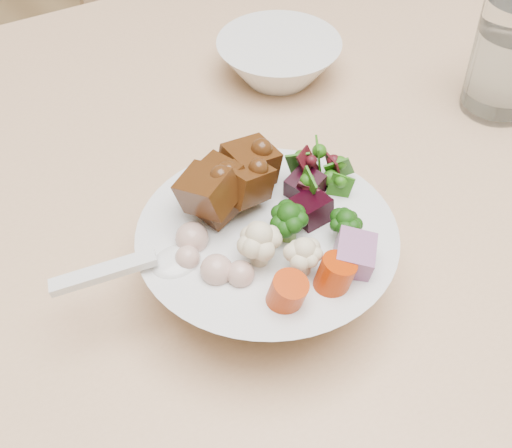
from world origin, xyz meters
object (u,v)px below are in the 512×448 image
chair_far (206,105)px  side_bowl (279,60)px  dining_table (458,208)px  food_bowl (267,252)px  water_glass (507,60)px

chair_far → side_bowl: 0.60m
dining_table → food_bowl: food_bowl is taller
chair_far → food_bowl: bearing=-110.3°
dining_table → food_bowl: size_ratio=8.89×
water_glass → side_bowl: 0.24m
food_bowl → side_bowl: size_ratio=1.49×
dining_table → water_glass: 0.16m
dining_table → side_bowl: bearing=117.7°
water_glass → side_bowl: water_glass is taller
chair_far → food_bowl: 0.85m
chair_far → water_glass: size_ratio=6.04×
food_bowl → side_bowl: (0.20, 0.22, -0.01)m
water_glass → side_bowl: size_ratio=0.92×
dining_table → chair_far: size_ratio=2.38×
dining_table → food_bowl: (-0.27, 0.00, 0.12)m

